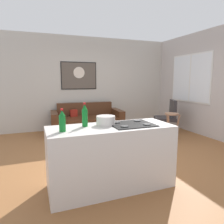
% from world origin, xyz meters
% --- Properties ---
extents(ground, '(6.40, 6.40, 0.04)m').
position_xyz_m(ground, '(0.00, 0.00, -0.02)').
color(ground, '#935D34').
extents(back_wall, '(6.40, 0.05, 2.80)m').
position_xyz_m(back_wall, '(0.00, 2.42, 1.40)').
color(back_wall, beige).
rests_on(back_wall, ground).
extents(right_wall, '(0.05, 6.40, 2.80)m').
position_xyz_m(right_wall, '(2.62, 0.30, 1.40)').
color(right_wall, beige).
rests_on(right_wall, ground).
extents(couch, '(2.07, 1.06, 0.83)m').
position_xyz_m(couch, '(-0.25, 1.83, 0.29)').
color(couch, '#482816').
rests_on(couch, ground).
extents(coffee_table, '(0.90, 0.55, 0.42)m').
position_xyz_m(coffee_table, '(-0.24, 0.64, 0.39)').
color(coffee_table, silver).
rests_on(coffee_table, ground).
extents(armchair, '(0.74, 0.76, 0.93)m').
position_xyz_m(armchair, '(1.97, 1.03, 0.45)').
color(armchair, black).
rests_on(armchair, ground).
extents(bar_stool, '(0.38, 0.38, 0.69)m').
position_xyz_m(bar_stool, '(1.51, 0.25, 0.54)').
color(bar_stool, '#9F7053').
rests_on(bar_stool, ground).
extents(kitchen_counter, '(1.72, 0.67, 0.90)m').
position_xyz_m(kitchen_counter, '(-0.71, -1.35, 0.44)').
color(kitchen_counter, silver).
rests_on(kitchen_counter, ground).
extents(soda_bottle, '(0.08, 0.08, 0.29)m').
position_xyz_m(soda_bottle, '(-1.37, -1.41, 1.01)').
color(soda_bottle, '#127125').
rests_on(soda_bottle, kitchen_counter).
extents(soda_bottle_2, '(0.08, 0.08, 0.33)m').
position_xyz_m(soda_bottle_2, '(-1.04, -1.23, 1.03)').
color(soda_bottle_2, '#127125').
rests_on(soda_bottle_2, kitchen_counter).
extents(mixing_bowl, '(0.27, 0.27, 0.13)m').
position_xyz_m(mixing_bowl, '(-0.75, -1.24, 0.94)').
color(mixing_bowl, silver).
rests_on(mixing_bowl, kitchen_counter).
extents(wall_painting, '(1.08, 0.03, 0.82)m').
position_xyz_m(wall_painting, '(-0.34, 2.38, 1.63)').
color(wall_painting, black).
extents(window, '(0.03, 1.55, 1.38)m').
position_xyz_m(window, '(2.59, 0.90, 1.55)').
color(window, silver).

